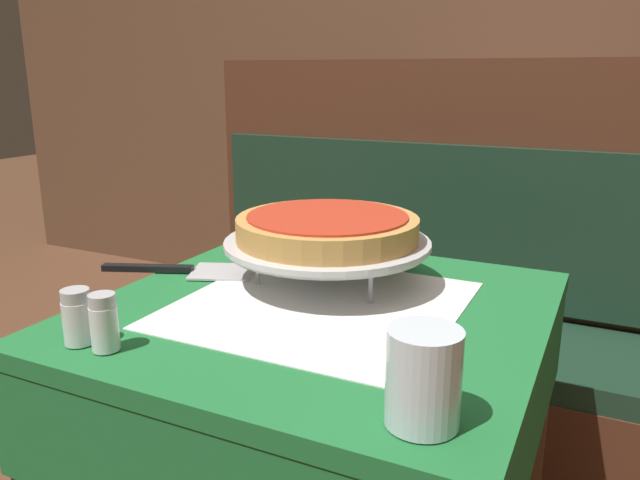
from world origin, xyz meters
The scene contains 12 objects.
dining_table_front centered at (0.00, 0.00, 0.63)m, with size 0.71×0.71×0.75m.
dining_table_rear centered at (0.08, 1.47, 0.65)m, with size 0.78×0.78×0.76m.
booth_bench centered at (0.12, 0.75, 0.34)m, with size 1.78×0.45×1.16m.
back_wall_panel centered at (0.00, 1.98, 1.20)m, with size 6.00×0.04×2.40m, color brown.
pizza_pan_stand centered at (-0.03, 0.10, 0.82)m, with size 0.37×0.37×0.08m.
deep_dish_pizza centered at (-0.03, 0.10, 0.86)m, with size 0.33×0.33×0.05m.
pizza_server centered at (-0.30, 0.04, 0.76)m, with size 0.29×0.17×0.01m.
water_glass_near centered at (0.26, -0.28, 0.81)m, with size 0.08×0.08×0.11m.
salt_shaker centered at (-0.24, -0.29, 0.79)m, with size 0.04×0.04×0.08m.
pepper_shaker centered at (-0.19, -0.29, 0.79)m, with size 0.04×0.04×0.08m.
napkin_holder centered at (-0.07, 0.31, 0.80)m, with size 0.10×0.05×0.09m.
condiment_caddy centered at (0.02, 1.45, 0.80)m, with size 0.13×0.13×0.18m.
Camera 1 is at (0.42, -0.87, 1.13)m, focal length 35.00 mm.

